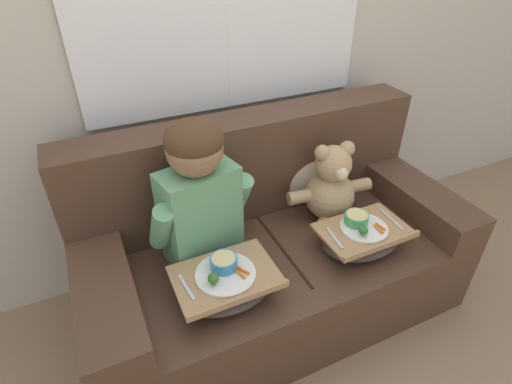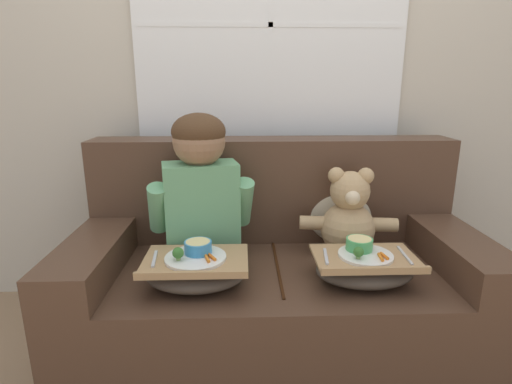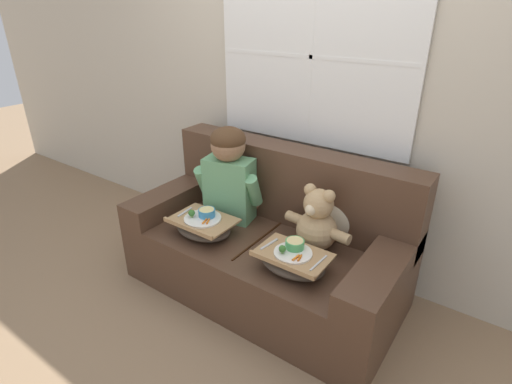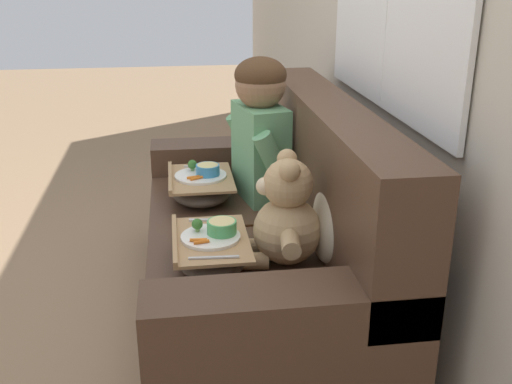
{
  "view_description": "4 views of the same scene",
  "coord_description": "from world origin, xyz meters",
  "px_view_note": "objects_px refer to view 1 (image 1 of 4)",
  "views": [
    {
      "loc": [
        -0.7,
        -1.26,
        1.68
      ],
      "look_at": [
        -0.07,
        0.09,
        0.67
      ],
      "focal_mm": 28.0,
      "sensor_mm": 36.0,
      "label": 1
    },
    {
      "loc": [
        -0.15,
        -1.64,
        1.19
      ],
      "look_at": [
        -0.09,
        0.08,
        0.72
      ],
      "focal_mm": 28.0,
      "sensor_mm": 36.0,
      "label": 2
    },
    {
      "loc": [
        1.23,
        -1.82,
        1.79
      ],
      "look_at": [
        -0.14,
        0.12,
        0.66
      ],
      "focal_mm": 28.0,
      "sensor_mm": 36.0,
      "label": 3
    },
    {
      "loc": [
        2.28,
        -0.31,
        1.45
      ],
      "look_at": [
        0.03,
        0.01,
        0.59
      ],
      "focal_mm": 42.0,
      "sensor_mm": 36.0,
      "label": 4
    }
  ],
  "objects_px": {
    "child_figure": "(198,187)",
    "lap_tray_child": "(226,283)",
    "couch": "(270,247)",
    "lap_tray_teddy": "(362,237)",
    "teddy_bear": "(331,187)",
    "throw_pillow_behind_child": "(190,201)",
    "throw_pillow_behind_teddy": "(313,170)"
  },
  "relations": [
    {
      "from": "throw_pillow_behind_teddy",
      "to": "lap_tray_teddy",
      "type": "height_order",
      "value": "throw_pillow_behind_teddy"
    },
    {
      "from": "lap_tray_teddy",
      "to": "teddy_bear",
      "type": "bearing_deg",
      "value": 89.95
    },
    {
      "from": "couch",
      "to": "lap_tray_teddy",
      "type": "distance_m",
      "value": 0.45
    },
    {
      "from": "throw_pillow_behind_teddy",
      "to": "throw_pillow_behind_child",
      "type": "bearing_deg",
      "value": 180.0
    },
    {
      "from": "throw_pillow_behind_teddy",
      "to": "teddy_bear",
      "type": "bearing_deg",
      "value": -90.23
    },
    {
      "from": "child_figure",
      "to": "lap_tray_teddy",
      "type": "relative_size",
      "value": 1.62
    },
    {
      "from": "teddy_bear",
      "to": "lap_tray_child",
      "type": "distance_m",
      "value": 0.73
    },
    {
      "from": "teddy_bear",
      "to": "lap_tray_child",
      "type": "relative_size",
      "value": 1.1
    },
    {
      "from": "throw_pillow_behind_teddy",
      "to": "lap_tray_teddy",
      "type": "xyz_separation_m",
      "value": [
        -0.0,
        -0.44,
        -0.12
      ]
    },
    {
      "from": "throw_pillow_behind_teddy",
      "to": "lap_tray_teddy",
      "type": "bearing_deg",
      "value": -90.12
    },
    {
      "from": "throw_pillow_behind_child",
      "to": "lap_tray_child",
      "type": "xyz_separation_m",
      "value": [
        -0.0,
        -0.44,
        -0.12
      ]
    },
    {
      "from": "couch",
      "to": "lap_tray_teddy",
      "type": "bearing_deg",
      "value": -38.8
    },
    {
      "from": "throw_pillow_behind_teddy",
      "to": "teddy_bear",
      "type": "xyz_separation_m",
      "value": [
        -0.0,
        -0.17,
        -0.01
      ]
    },
    {
      "from": "child_figure",
      "to": "lap_tray_teddy",
      "type": "xyz_separation_m",
      "value": [
        0.67,
        -0.28,
        -0.29
      ]
    },
    {
      "from": "throw_pillow_behind_child",
      "to": "teddy_bear",
      "type": "bearing_deg",
      "value": -14.37
    },
    {
      "from": "throw_pillow_behind_child",
      "to": "throw_pillow_behind_teddy",
      "type": "bearing_deg",
      "value": 0.0
    },
    {
      "from": "child_figure",
      "to": "lap_tray_child",
      "type": "height_order",
      "value": "child_figure"
    },
    {
      "from": "couch",
      "to": "teddy_bear",
      "type": "xyz_separation_m",
      "value": [
        0.33,
        0.0,
        0.27
      ]
    },
    {
      "from": "couch",
      "to": "throw_pillow_behind_child",
      "type": "height_order",
      "value": "couch"
    },
    {
      "from": "throw_pillow_behind_child",
      "to": "lap_tray_child",
      "type": "distance_m",
      "value": 0.46
    },
    {
      "from": "lap_tray_child",
      "to": "lap_tray_teddy",
      "type": "xyz_separation_m",
      "value": [
        0.67,
        0.0,
        -0.0
      ]
    },
    {
      "from": "child_figure",
      "to": "teddy_bear",
      "type": "relative_size",
      "value": 1.46
    },
    {
      "from": "throw_pillow_behind_teddy",
      "to": "child_figure",
      "type": "relative_size",
      "value": 0.57
    },
    {
      "from": "child_figure",
      "to": "teddy_bear",
      "type": "xyz_separation_m",
      "value": [
        0.67,
        -0.0,
        -0.18
      ]
    },
    {
      "from": "throw_pillow_behind_teddy",
      "to": "teddy_bear",
      "type": "distance_m",
      "value": 0.17
    },
    {
      "from": "child_figure",
      "to": "lap_tray_teddy",
      "type": "distance_m",
      "value": 0.78
    },
    {
      "from": "throw_pillow_behind_teddy",
      "to": "lap_tray_teddy",
      "type": "relative_size",
      "value": 0.92
    },
    {
      "from": "child_figure",
      "to": "lap_tray_child",
      "type": "xyz_separation_m",
      "value": [
        -0.0,
        -0.28,
        -0.29
      ]
    },
    {
      "from": "throw_pillow_behind_teddy",
      "to": "child_figure",
      "type": "bearing_deg",
      "value": -166.0
    },
    {
      "from": "throw_pillow_behind_child",
      "to": "teddy_bear",
      "type": "distance_m",
      "value": 0.69
    },
    {
      "from": "throw_pillow_behind_teddy",
      "to": "lap_tray_child",
      "type": "height_order",
      "value": "throw_pillow_behind_teddy"
    },
    {
      "from": "throw_pillow_behind_child",
      "to": "child_figure",
      "type": "distance_m",
      "value": 0.24
    }
  ]
}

